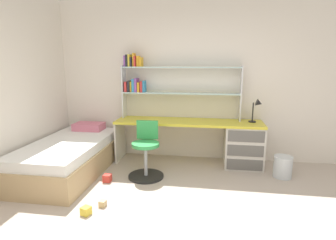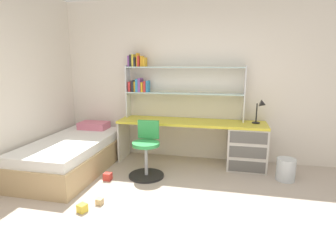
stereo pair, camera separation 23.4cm
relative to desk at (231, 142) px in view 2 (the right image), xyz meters
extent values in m
cube|color=silver|center=(-0.61, 0.34, 0.95)|extent=(5.67, 0.06, 2.71)
cube|color=gold|center=(-0.65, 0.00, 0.29)|extent=(2.40, 0.57, 0.04)
cube|color=beige|center=(0.25, 0.00, -0.07)|extent=(0.60, 0.54, 0.68)
cube|color=beige|center=(-1.84, 0.00, -0.07)|extent=(0.03, 0.51, 0.68)
cube|color=#5E5B57|center=(0.25, -0.27, -0.29)|extent=(0.54, 0.01, 0.17)
cube|color=#5E5B57|center=(0.25, -0.27, -0.07)|extent=(0.54, 0.01, 0.17)
cube|color=#5E5B57|center=(0.25, -0.27, 0.16)|extent=(0.54, 0.01, 0.17)
cube|color=silver|center=(-1.79, 0.17, 0.76)|extent=(0.02, 0.22, 0.89)
cube|color=silver|center=(0.18, 0.17, 0.76)|extent=(0.02, 0.22, 0.89)
cube|color=silver|center=(-0.81, 0.17, 0.75)|extent=(1.95, 0.22, 0.02)
cube|color=silver|center=(-0.81, 0.17, 1.18)|extent=(1.95, 0.22, 0.02)
cube|color=red|center=(-1.74, 0.17, 0.84)|extent=(0.04, 0.17, 0.17)
cube|color=#26262D|center=(-1.69, 0.17, 0.85)|extent=(0.04, 0.14, 0.19)
cube|color=gold|center=(-1.65, 0.17, 0.85)|extent=(0.03, 0.13, 0.17)
cube|color=#338CBF|center=(-1.61, 0.17, 0.87)|extent=(0.04, 0.18, 0.22)
cube|color=purple|center=(-1.56, 0.17, 0.87)|extent=(0.04, 0.19, 0.23)
cube|color=gold|center=(-1.51, 0.17, 0.84)|extent=(0.04, 0.19, 0.16)
cube|color=red|center=(-1.47, 0.17, 0.85)|extent=(0.04, 0.18, 0.18)
cube|color=#338CBF|center=(-1.43, 0.17, 0.85)|extent=(0.03, 0.15, 0.19)
cube|color=purple|center=(-1.75, 0.17, 1.28)|extent=(0.03, 0.15, 0.18)
cube|color=#26262D|center=(-1.71, 0.17, 1.28)|extent=(0.04, 0.15, 0.20)
cube|color=yellow|center=(-1.67, 0.17, 1.29)|extent=(0.03, 0.15, 0.20)
cube|color=#26262D|center=(-1.63, 0.17, 1.26)|extent=(0.03, 0.18, 0.15)
cube|color=gold|center=(-1.60, 0.17, 1.30)|extent=(0.03, 0.14, 0.22)
cube|color=red|center=(-1.57, 0.17, 1.27)|extent=(0.02, 0.19, 0.17)
cube|color=gold|center=(-1.52, 0.17, 1.27)|extent=(0.04, 0.12, 0.17)
cube|color=gold|center=(-1.47, 0.17, 1.26)|extent=(0.04, 0.16, 0.15)
cylinder|color=black|center=(0.37, 0.07, 0.32)|extent=(0.12, 0.12, 0.02)
cylinder|color=black|center=(0.37, 0.07, 0.48)|extent=(0.02, 0.02, 0.30)
cone|color=black|center=(0.45, 0.02, 0.63)|extent=(0.12, 0.11, 0.13)
cylinder|color=black|center=(-1.21, -0.70, -0.39)|extent=(0.52, 0.52, 0.03)
cylinder|color=#A5A8AD|center=(-1.21, -0.70, -0.17)|extent=(0.05, 0.05, 0.48)
cylinder|color=green|center=(-1.21, -0.70, 0.09)|extent=(0.40, 0.40, 0.05)
cube|color=green|center=(-1.22, -0.52, 0.27)|extent=(0.32, 0.06, 0.28)
cube|color=tan|center=(-2.41, -0.69, -0.23)|extent=(1.03, 1.96, 0.35)
cube|color=white|center=(-2.41, -0.69, 0.01)|extent=(0.97, 1.90, 0.14)
cube|color=#D8728C|center=(-2.41, 0.04, 0.14)|extent=(0.50, 0.32, 0.12)
cylinder|color=silver|center=(0.78, -0.38, -0.25)|extent=(0.26, 0.26, 0.32)
cube|color=gold|center=(-1.63, -1.80, -0.36)|extent=(0.12, 0.12, 0.09)
cube|color=tan|center=(-1.52, -1.60, -0.37)|extent=(0.08, 0.08, 0.07)
cube|color=red|center=(-1.72, -0.94, -0.36)|extent=(0.11, 0.11, 0.11)
camera|label=1|loc=(-0.30, -4.36, 1.24)|focal=29.08mm
camera|label=2|loc=(-0.07, -4.32, 1.24)|focal=29.08mm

